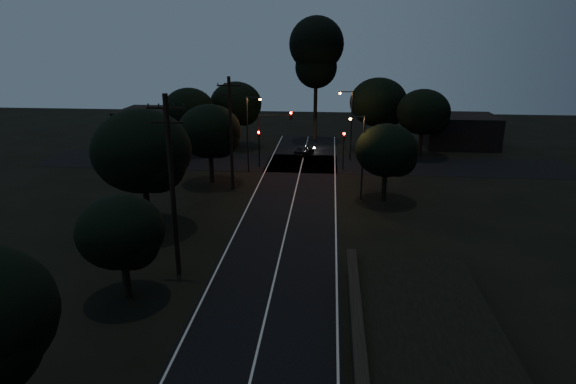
{
  "coord_description": "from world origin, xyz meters",
  "views": [
    {
      "loc": [
        3.11,
        -11.04,
        14.15
      ],
      "look_at": [
        0.0,
        24.0,
        2.5
      ],
      "focal_mm": 30.0,
      "sensor_mm": 36.0,
      "label": 1
    }
  ],
  "objects_px": {
    "tall_pine": "(316,52)",
    "signal_mast": "(274,129)",
    "utility_pole_mid": "(172,185)",
    "utility_pole_far": "(231,132)",
    "signal_left": "(259,142)",
    "car": "(304,150)",
    "streetlight_b": "(350,121)",
    "streetlight_a": "(249,129)",
    "signal_right": "(344,144)",
    "streetlight_c": "(361,152)"
  },
  "relations": [
    {
      "from": "signal_left",
      "to": "signal_mast",
      "type": "bearing_deg",
      "value": 0.13
    },
    {
      "from": "signal_mast",
      "to": "streetlight_c",
      "type": "relative_size",
      "value": 0.83
    },
    {
      "from": "utility_pole_mid",
      "to": "utility_pole_far",
      "type": "bearing_deg",
      "value": 90.0
    },
    {
      "from": "utility_pole_far",
      "to": "signal_left",
      "type": "bearing_deg",
      "value": 80.06
    },
    {
      "from": "tall_pine",
      "to": "signal_mast",
      "type": "bearing_deg",
      "value": -104.62
    },
    {
      "from": "utility_pole_mid",
      "to": "tall_pine",
      "type": "distance_m",
      "value": 41.06
    },
    {
      "from": "streetlight_a",
      "to": "car",
      "type": "bearing_deg",
      "value": 56.33
    },
    {
      "from": "tall_pine",
      "to": "utility_pole_mid",
      "type": "bearing_deg",
      "value": -99.93
    },
    {
      "from": "streetlight_a",
      "to": "streetlight_b",
      "type": "bearing_deg",
      "value": 29.48
    },
    {
      "from": "car",
      "to": "streetlight_b",
      "type": "bearing_deg",
      "value": -178.92
    },
    {
      "from": "utility_pole_mid",
      "to": "streetlight_a",
      "type": "xyz_separation_m",
      "value": [
        0.69,
        23.0,
        -1.1
      ]
    },
    {
      "from": "utility_pole_mid",
      "to": "streetlight_b",
      "type": "height_order",
      "value": "utility_pole_mid"
    },
    {
      "from": "signal_mast",
      "to": "utility_pole_far",
      "type": "bearing_deg",
      "value": -111.11
    },
    {
      "from": "utility_pole_mid",
      "to": "signal_right",
      "type": "distance_m",
      "value": 27.3
    },
    {
      "from": "utility_pole_mid",
      "to": "streetlight_a",
      "type": "relative_size",
      "value": 1.38
    },
    {
      "from": "utility_pole_far",
      "to": "car",
      "type": "bearing_deg",
      "value": 66.72
    },
    {
      "from": "utility_pole_mid",
      "to": "signal_mast",
      "type": "distance_m",
      "value": 25.22
    },
    {
      "from": "utility_pole_far",
      "to": "signal_mast",
      "type": "relative_size",
      "value": 1.68
    },
    {
      "from": "signal_right",
      "to": "streetlight_a",
      "type": "xyz_separation_m",
      "value": [
        -9.91,
        -1.99,
        1.8
      ]
    },
    {
      "from": "signal_left",
      "to": "streetlight_a",
      "type": "bearing_deg",
      "value": -109.59
    },
    {
      "from": "signal_right",
      "to": "streetlight_b",
      "type": "height_order",
      "value": "streetlight_b"
    },
    {
      "from": "signal_mast",
      "to": "signal_left",
      "type": "bearing_deg",
      "value": -179.87
    },
    {
      "from": "utility_pole_far",
      "to": "signal_right",
      "type": "relative_size",
      "value": 2.56
    },
    {
      "from": "signal_left",
      "to": "streetlight_a",
      "type": "relative_size",
      "value": 0.51
    },
    {
      "from": "signal_left",
      "to": "utility_pole_mid",
      "type": "bearing_deg",
      "value": -93.21
    },
    {
      "from": "signal_left",
      "to": "streetlight_c",
      "type": "height_order",
      "value": "streetlight_c"
    },
    {
      "from": "tall_pine",
      "to": "signal_right",
      "type": "bearing_deg",
      "value": -76.51
    },
    {
      "from": "utility_pole_far",
      "to": "signal_right",
      "type": "bearing_deg",
      "value": 37.0
    },
    {
      "from": "utility_pole_far",
      "to": "streetlight_a",
      "type": "xyz_separation_m",
      "value": [
        0.69,
        6.0,
        -0.85
      ]
    },
    {
      "from": "signal_left",
      "to": "signal_mast",
      "type": "distance_m",
      "value": 2.26
    },
    {
      "from": "utility_pole_mid",
      "to": "signal_right",
      "type": "xyz_separation_m",
      "value": [
        10.6,
        24.99,
        -2.9
      ]
    },
    {
      "from": "signal_left",
      "to": "streetlight_b",
      "type": "distance_m",
      "value": 10.84
    },
    {
      "from": "signal_mast",
      "to": "car",
      "type": "height_order",
      "value": "signal_mast"
    },
    {
      "from": "signal_left",
      "to": "streetlight_b",
      "type": "xyz_separation_m",
      "value": [
        9.91,
        4.01,
        1.8
      ]
    },
    {
      "from": "signal_left",
      "to": "car",
      "type": "relative_size",
      "value": 1.17
    },
    {
      "from": "signal_left",
      "to": "signal_mast",
      "type": "relative_size",
      "value": 0.66
    },
    {
      "from": "streetlight_c",
      "to": "car",
      "type": "xyz_separation_m",
      "value": [
        -5.81,
        16.0,
        -3.75
      ]
    },
    {
      "from": "utility_pole_far",
      "to": "utility_pole_mid",
      "type": "bearing_deg",
      "value": -90.0
    },
    {
      "from": "utility_pole_mid",
      "to": "streetlight_c",
      "type": "bearing_deg",
      "value": 51.74
    },
    {
      "from": "streetlight_b",
      "to": "streetlight_c",
      "type": "xyz_separation_m",
      "value": [
        0.52,
        -14.0,
        -0.29
      ]
    },
    {
      "from": "utility_pole_far",
      "to": "signal_mast",
      "type": "xyz_separation_m",
      "value": [
        3.09,
        7.99,
        -1.15
      ]
    },
    {
      "from": "utility_pole_mid",
      "to": "signal_left",
      "type": "relative_size",
      "value": 2.68
    },
    {
      "from": "utility_pole_far",
      "to": "car",
      "type": "distance_m",
      "value": 16.0
    },
    {
      "from": "tall_pine",
      "to": "signal_left",
      "type": "xyz_separation_m",
      "value": [
        -5.6,
        -15.01,
        -8.97
      ]
    },
    {
      "from": "streetlight_b",
      "to": "car",
      "type": "distance_m",
      "value": 6.94
    },
    {
      "from": "utility_pole_far",
      "to": "streetlight_b",
      "type": "distance_m",
      "value": 16.51
    },
    {
      "from": "signal_right",
      "to": "streetlight_b",
      "type": "distance_m",
      "value": 4.45
    },
    {
      "from": "signal_left",
      "to": "signal_right",
      "type": "bearing_deg",
      "value": 0.0
    },
    {
      "from": "signal_right",
      "to": "utility_pole_far",
      "type": "bearing_deg",
      "value": -143.0
    },
    {
      "from": "tall_pine",
      "to": "signal_mast",
      "type": "relative_size",
      "value": 2.62
    }
  ]
}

